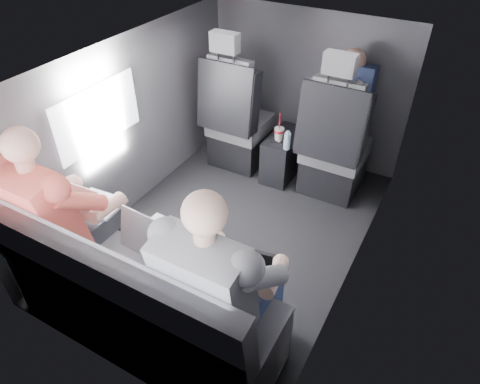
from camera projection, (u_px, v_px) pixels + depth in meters
The scene contains 20 objects.
floor at pixel (235, 231), 3.31m from camera, with size 2.60×2.60×0.00m, color black.
ceiling at pixel (233, 60), 2.48m from camera, with size 2.60×2.60×0.00m, color #B2B2AD.
panel_left at pixel (131, 126), 3.24m from camera, with size 0.02×2.60×1.35m, color #56565B.
panel_right at pixel (365, 197), 2.55m from camera, with size 0.02×2.60×1.35m, color #56565B.
panel_front at pixel (306, 88), 3.80m from camera, with size 1.80×0.02×1.35m, color #56565B.
panel_back at pixel (96, 290), 2.00m from camera, with size 1.80×0.02×1.35m, color #56565B.
side_window at pixel (99, 116), 2.89m from camera, with size 0.02×0.75×0.42m, color white.
seatbelt at pixel (333, 116), 3.11m from camera, with size 0.05×0.01×0.65m, color black.
front_seat_left at pixel (237, 125), 3.82m from camera, with size 0.52×0.58×1.26m.
front_seat_right at pixel (333, 151), 3.47m from camera, with size 0.52×0.58×1.26m.
center_console at pixel (283, 155), 3.79m from camera, with size 0.24×0.48×0.41m.
rear_bench at pixel (140, 303), 2.38m from camera, with size 1.60×0.57×0.92m.
soda_cup at pixel (279, 134), 3.57m from camera, with size 0.08×0.08×0.25m.
water_bottle at pixel (287, 141), 3.46m from camera, with size 0.06×0.06×0.16m.
laptop_white at pixel (91, 203), 2.58m from camera, with size 0.31×0.29×0.22m.
laptop_silver at pixel (160, 236), 2.34m from camera, with size 0.37×0.33×0.25m.
laptop_black at pixel (248, 266), 2.18m from camera, with size 0.34×0.32×0.22m.
passenger_rear_left at pixel (63, 215), 2.47m from camera, with size 0.53×0.64×1.26m.
passenger_rear_right at pixel (222, 285), 2.06m from camera, with size 0.53×0.65×1.27m.
passenger_front_right at pixel (347, 100), 3.45m from camera, with size 0.37×0.37×0.72m.
Camera 1 is at (1.22, -2.11, 2.25)m, focal length 32.00 mm.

